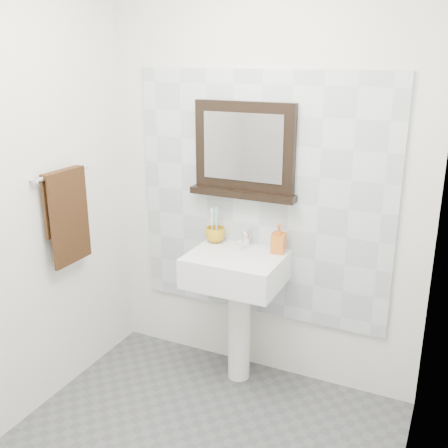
# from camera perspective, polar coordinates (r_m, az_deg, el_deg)

# --- Properties ---
(back_wall) EXTENTS (2.00, 0.01, 2.50)m
(back_wall) POSITION_cam_1_polar(r_m,az_deg,el_deg) (3.14, 4.13, 4.57)
(back_wall) COLOR silver
(back_wall) RESTS_ON ground
(right_wall) EXTENTS (0.01, 2.20, 2.50)m
(right_wall) POSITION_cam_1_polar(r_m,az_deg,el_deg) (1.90, 20.46, -5.70)
(right_wall) COLOR silver
(right_wall) RESTS_ON ground
(splashback) EXTENTS (1.60, 0.02, 1.50)m
(splashback) POSITION_cam_1_polar(r_m,az_deg,el_deg) (3.16, 4.01, 2.75)
(splashback) COLOR silver
(splashback) RESTS_ON back_wall
(pedestal_sink) EXTENTS (0.55, 0.44, 0.96)m
(pedestal_sink) POSITION_cam_1_polar(r_m,az_deg,el_deg) (3.15, 1.38, -6.39)
(pedestal_sink) COLOR white
(pedestal_sink) RESTS_ON ground
(toothbrush_cup) EXTENTS (0.15, 0.15, 0.10)m
(toothbrush_cup) POSITION_cam_1_polar(r_m,az_deg,el_deg) (3.26, -0.96, -1.17)
(toothbrush_cup) COLOR #C39317
(toothbrush_cup) RESTS_ON pedestal_sink
(toothbrushes) EXTENTS (0.05, 0.04, 0.21)m
(toothbrushes) POSITION_cam_1_polar(r_m,az_deg,el_deg) (3.23, -0.98, 0.09)
(toothbrushes) COLOR white
(toothbrushes) RESTS_ON toothbrush_cup
(soap_dispenser) EXTENTS (0.08, 0.09, 0.17)m
(soap_dispenser) POSITION_cam_1_polar(r_m,az_deg,el_deg) (3.09, 5.98, -1.59)
(soap_dispenser) COLOR #CA4317
(soap_dispenser) RESTS_ON pedestal_sink
(framed_mirror) EXTENTS (0.66, 0.11, 0.56)m
(framed_mirror) POSITION_cam_1_polar(r_m,az_deg,el_deg) (3.11, 2.23, 7.80)
(framed_mirror) COLOR black
(framed_mirror) RESTS_ON back_wall
(towel_bar) EXTENTS (0.07, 0.40, 0.03)m
(towel_bar) POSITION_cam_1_polar(r_m,az_deg,el_deg) (3.08, -17.19, 5.28)
(towel_bar) COLOR silver
(towel_bar) RESTS_ON left_wall
(hand_towel) EXTENTS (0.06, 0.30, 0.55)m
(hand_towel) POSITION_cam_1_polar(r_m,az_deg,el_deg) (3.12, -16.74, 1.51)
(hand_towel) COLOR black
(hand_towel) RESTS_ON towel_bar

